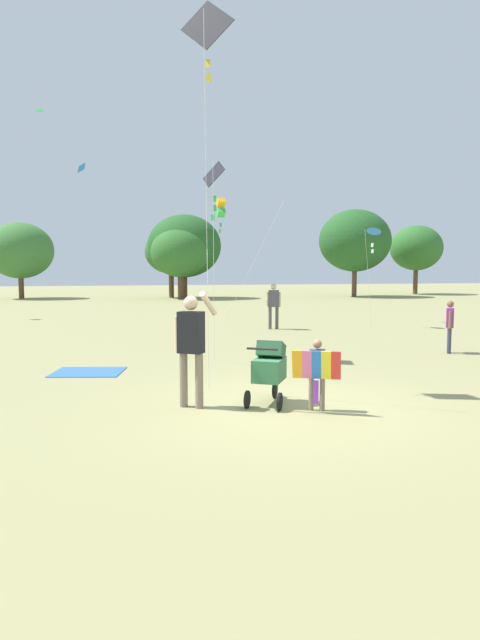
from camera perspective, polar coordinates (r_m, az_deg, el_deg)
The scene contains 13 objects.
ground_plane at distance 8.92m, azimuth 4.25°, elevation -8.89°, with size 120.00×120.00×0.00m, color #938E5B.
treeline_distant at distance 39.84m, azimuth -6.89°, elevation 7.56°, with size 46.44×7.22×6.44m.
child_with_butterfly_kite at distance 8.63m, azimuth 7.86°, elevation -4.91°, with size 0.73×0.50×1.11m.
person_adult_flyer at distance 8.74m, azimuth -5.00°, elevation -2.10°, with size 0.70×0.49×1.84m.
stroller at distance 9.04m, azimuth 3.03°, elevation -4.75°, with size 0.84×1.09×1.03m.
kite_adult_black at distance 10.62m, azimuth -3.38°, elevation 26.93°, with size 0.83×1.39×6.79m.
kite_orange_delta at distance 20.98m, azimuth 13.49°, elevation 8.70°, with size 1.91×2.97×3.65m.
kite_green_novelty at distance 20.03m, azimuth -1.92°, elevation 11.30°, with size 1.30×4.10×4.63m.
kite_blue_high at distance 13.26m, azimuth -2.69°, elevation 13.93°, with size 0.63×2.89×4.70m.
distant_kites_cluster at distance 26.42m, azimuth -16.46°, elevation 21.77°, with size 19.24×4.30×11.02m.
person_red_shirt at distance 15.25m, azimuth 20.63°, elevation -0.23°, with size 0.30×0.38×1.35m.
person_sitting_far at distance 19.86m, azimuth 3.45°, elevation 1.80°, with size 0.52×0.26×1.61m.
picnic_blanket at distance 12.19m, azimuth -15.24°, elevation -5.15°, with size 1.42×1.13×0.02m, color #3366B2.
Camera 1 is at (-2.44, -8.29, 2.20)m, focal length 31.35 mm.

